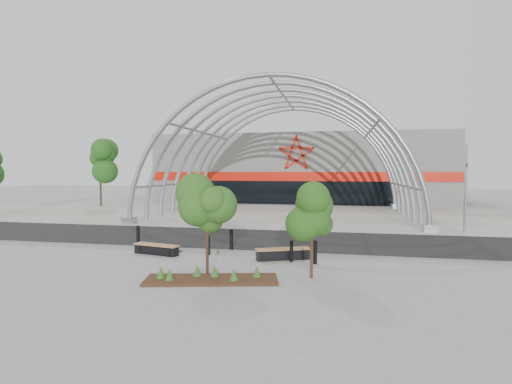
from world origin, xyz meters
The scene contains 18 objects.
ground centered at (0.00, 0.00, 0.00)m, with size 140.00×140.00×0.00m, color gray.
road centered at (0.00, 3.50, 0.01)m, with size 140.00×7.00×0.02m, color black.
forecourt centered at (0.00, 15.50, 0.02)m, with size 60.00×17.00×0.04m, color #A6A195.
kerb centered at (0.00, -0.25, 0.06)m, with size 60.00×0.50×0.12m, color #64645F.
arena_building centered at (0.00, 33.45, 3.99)m, with size 34.00×15.24×8.00m.
vault_canopy centered at (0.00, 15.50, 0.02)m, with size 20.80×15.80×20.36m.
planting_bed centered at (0.16, -4.76, 0.12)m, with size 4.76×2.39×0.48m.
signal_pole centered at (12.10, 8.50, 2.82)m, with size 0.34×0.76×5.39m.
street_tree_0 centered at (-0.16, -4.05, 2.51)m, with size 1.53×1.53×3.49m.
street_tree_1 centered at (3.59, -3.69, 2.31)m, with size 1.36×1.36×3.22m.
bench_0 centered at (-3.57, -1.13, 0.23)m, with size 2.28×0.95×0.47m.
bench_1 centered at (2.20, -1.03, 0.24)m, with size 2.36×1.38×0.49m.
bollard_0 centered at (-5.36, 0.53, 0.52)m, with size 0.17×0.17×1.04m, color black.
bollard_1 centered at (-1.21, -0.76, 0.44)m, with size 0.14×0.14×0.87m, color black.
bollard_2 centered at (-0.40, 0.18, 0.53)m, with size 0.17×0.17×1.05m, color black.
bollard_3 centered at (2.61, -1.37, 0.45)m, with size 0.15×0.15×0.91m, color black.
bollard_4 centered at (3.60, -1.55, 0.49)m, with size 0.16×0.16×0.97m, color black.
bg_tree_0 centered at (-20.00, 20.00, 4.64)m, with size 3.00×3.00×6.45m.
Camera 1 is at (4.47, -17.78, 3.84)m, focal length 28.00 mm.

